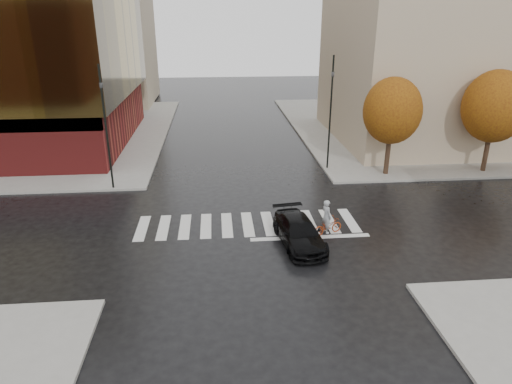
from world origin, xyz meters
TOP-DOWN VIEW (x-y plane):
  - ground at (0.00, 0.00)m, footprint 120.00×120.00m
  - sidewalk_nw at (-21.00, 21.00)m, footprint 30.00×30.00m
  - sidewalk_ne at (21.00, 21.00)m, footprint 30.00×30.00m
  - crosswalk at (0.00, 0.50)m, footprint 12.00×3.00m
  - building_ne_tan at (17.00, 17.00)m, footprint 16.00×16.00m
  - building_nw_far at (-16.00, 37.00)m, footprint 14.00×12.00m
  - tree_ne_a at (10.00, 7.40)m, footprint 3.80×3.80m
  - tree_ne_b at (17.00, 7.40)m, footprint 4.20×4.20m
  - sedan at (2.29, -1.94)m, footprint 2.35×4.63m
  - cyclist at (3.90, -1.00)m, footprint 1.72×1.14m
  - traffic_light_nw at (-8.09, 6.30)m, footprint 0.22×0.20m
  - traffic_light_ne at (6.30, 9.00)m, footprint 0.19×0.22m
  - fire_hydrant at (-10.00, 9.85)m, footprint 0.27×0.27m
  - manhole at (2.32, 2.00)m, footprint 0.65×0.65m

SIDE VIEW (x-z plane):
  - ground at x=0.00m, z-range 0.00..0.00m
  - crosswalk at x=0.00m, z-range 0.00..0.01m
  - manhole at x=2.32m, z-range 0.00..0.01m
  - sidewalk_nw at x=-21.00m, z-range 0.00..0.15m
  - sidewalk_ne at x=21.00m, z-range 0.00..0.15m
  - fire_hydrant at x=-10.00m, z-range 0.19..0.93m
  - cyclist at x=3.90m, z-range -0.29..1.56m
  - sedan at x=2.29m, z-range 0.00..1.29m
  - tree_ne_a at x=10.00m, z-range 1.20..7.71m
  - traffic_light_nw at x=-8.09m, z-range 0.70..8.25m
  - traffic_light_ne at x=6.30m, z-range 0.74..8.45m
  - tree_ne_b at x=17.00m, z-range 1.17..8.07m
  - building_ne_tan at x=17.00m, z-range 0.15..18.15m
  - building_nw_far at x=-16.00m, z-range 0.15..20.15m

